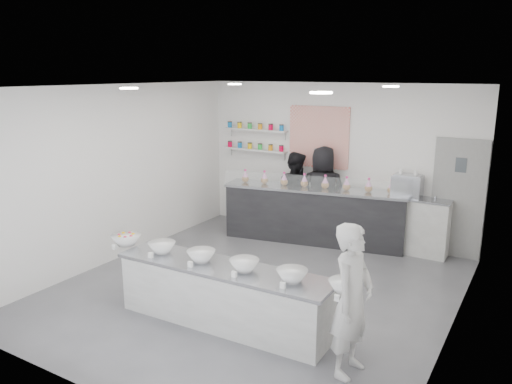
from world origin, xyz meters
TOP-DOWN VIEW (x-y plane):
  - floor at (0.00, 0.00)m, footprint 6.00×6.00m
  - ceiling at (0.00, 0.00)m, footprint 6.00×6.00m
  - back_wall at (0.00, 3.00)m, footprint 5.50×0.00m
  - left_wall at (-2.75, 0.00)m, footprint 0.00×6.00m
  - right_wall at (2.75, 0.00)m, footprint 0.00×6.00m
  - back_door at (2.30, 2.97)m, footprint 0.88×0.04m
  - pattern_panel at (-0.35, 2.98)m, footprint 1.25×0.03m
  - jar_shelf_lower at (-1.75, 2.90)m, footprint 1.45×0.22m
  - jar_shelf_upper at (-1.75, 2.90)m, footprint 1.45×0.22m
  - preserve_jars at (-1.75, 2.88)m, footprint 1.45×0.10m
  - downlight_0 at (-1.40, -1.00)m, footprint 0.24×0.24m
  - downlight_1 at (1.40, -1.00)m, footprint 0.24×0.24m
  - downlight_2 at (-1.40, 1.60)m, footprint 0.24×0.24m
  - downlight_3 at (1.40, 1.60)m, footprint 0.24×0.24m
  - prep_counter at (0.18, -1.14)m, footprint 2.96×0.74m
  - back_bar at (-0.16, 2.42)m, footprint 3.49×1.26m
  - sneeze_guard at (-0.10, 2.12)m, footprint 3.33×0.65m
  - espresso_ledge at (1.55, 2.78)m, footprint 1.38×0.44m
  - espresso_machine at (1.47, 2.78)m, footprint 0.50×0.35m
  - cup_stacks at (1.30, 2.78)m, footprint 0.24×0.24m
  - prep_bowls at (0.18, -1.14)m, footprint 3.63×0.56m
  - label_cards at (0.17, -1.65)m, footprint 3.31×0.04m
  - cookie_bags at (-0.16, 2.42)m, footprint 2.92×0.69m
  - woman_prep at (1.96, -1.31)m, footprint 0.46×0.65m
  - staff_left at (-0.70, 2.67)m, footprint 0.90×0.76m
  - staff_right at (-0.10, 2.67)m, footprint 1.04×0.86m

SIDE VIEW (x-z plane):
  - floor at x=0.00m, z-range 0.00..0.00m
  - prep_counter at x=0.18m, z-range 0.00..0.80m
  - espresso_ledge at x=1.55m, z-range 0.00..1.03m
  - back_bar at x=-0.16m, z-range 0.00..1.06m
  - staff_left at x=-0.70m, z-range 0.00..1.67m
  - label_cards at x=0.17m, z-range 0.80..0.87m
  - woman_prep at x=1.96m, z-range 0.00..1.69m
  - prep_bowls at x=0.18m, z-range 0.80..0.95m
  - staff_right at x=-0.10m, z-range 0.00..1.83m
  - back_door at x=2.30m, z-range 0.00..2.10m
  - cookie_bags at x=-0.16m, z-range 1.06..1.33m
  - sneeze_guard at x=-0.10m, z-range 1.06..1.35m
  - cup_stacks at x=1.30m, z-range 1.03..1.41m
  - espresso_machine at x=1.47m, z-range 1.03..1.41m
  - back_wall at x=0.00m, z-range -1.25..4.25m
  - left_wall at x=-2.75m, z-range -1.50..4.50m
  - right_wall at x=2.75m, z-range -1.50..4.50m
  - jar_shelf_lower at x=-1.75m, z-range 1.58..1.62m
  - preserve_jars at x=-1.75m, z-range 1.60..2.16m
  - pattern_panel at x=-0.35m, z-range 1.35..2.55m
  - jar_shelf_upper at x=-1.75m, z-range 2.00..2.04m
  - downlight_0 at x=-1.40m, z-range 2.97..2.99m
  - downlight_1 at x=1.40m, z-range 2.97..2.99m
  - downlight_2 at x=-1.40m, z-range 2.97..2.99m
  - downlight_3 at x=1.40m, z-range 2.97..2.99m
  - ceiling at x=0.00m, z-range 3.00..3.00m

